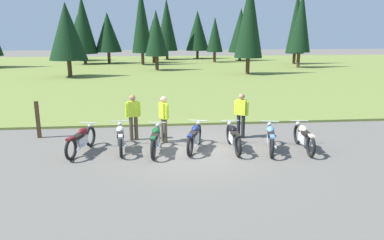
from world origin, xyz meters
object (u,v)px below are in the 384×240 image
at_px(motorcycle_british_green, 156,139).
at_px(rider_with_back_turned, 133,115).
at_px(motorcycle_silver, 121,138).
at_px(trail_marker_post, 38,120).
at_px(rider_checking_bike, 164,116).
at_px(motorcycle_sky_blue, 270,138).
at_px(motorcycle_maroon, 81,140).
at_px(motorcycle_navy, 195,137).
at_px(motorcycle_black, 233,137).
at_px(rider_near_row_end, 241,113).
at_px(motorcycle_cream, 304,137).

bearing_deg(motorcycle_british_green, rider_with_back_turned, 118.53).
distance_m(motorcycle_silver, trail_marker_post, 3.66).
xyz_separation_m(motorcycle_british_green, rider_with_back_turned, (-0.80, 1.47, 0.51)).
relative_size(motorcycle_british_green, rider_checking_bike, 1.26).
xyz_separation_m(motorcycle_sky_blue, rider_with_back_turned, (-4.59, 1.68, 0.51)).
distance_m(motorcycle_maroon, motorcycle_navy, 3.71).
bearing_deg(motorcycle_silver, rider_checking_bike, 28.18).
height_order(motorcycle_black, rider_near_row_end, rider_near_row_end).
bearing_deg(rider_with_back_turned, motorcycle_maroon, -141.44).
bearing_deg(trail_marker_post, motorcycle_silver, -29.36).
distance_m(rider_near_row_end, rider_with_back_turned, 3.95).
bearing_deg(rider_checking_bike, motorcycle_sky_blue, -20.42).
height_order(motorcycle_maroon, rider_with_back_turned, rider_with_back_turned).
bearing_deg(motorcycle_navy, rider_checking_bike, 137.10).
xyz_separation_m(motorcycle_maroon, motorcycle_british_green, (2.41, -0.18, 0.00)).
xyz_separation_m(rider_near_row_end, trail_marker_post, (-7.49, 0.73, -0.25)).
bearing_deg(rider_with_back_turned, motorcycle_silver, -107.22).
bearing_deg(trail_marker_post, motorcycle_british_green, -25.73).
height_order(motorcycle_black, motorcycle_cream, same).
bearing_deg(rider_near_row_end, motorcycle_british_green, -156.61).
bearing_deg(motorcycle_maroon, motorcycle_british_green, -4.37).
bearing_deg(motorcycle_cream, motorcycle_black, 174.00).
bearing_deg(rider_near_row_end, rider_with_back_turned, 178.41).
relative_size(motorcycle_cream, rider_with_back_turned, 1.26).
distance_m(motorcycle_maroon, rider_near_row_end, 5.71).
distance_m(motorcycle_british_green, rider_with_back_turned, 1.75).
relative_size(motorcycle_british_green, motorcycle_black, 1.00).
distance_m(motorcycle_black, rider_checking_bike, 2.58).
bearing_deg(motorcycle_black, motorcycle_cream, -6.00).
bearing_deg(rider_checking_bike, motorcycle_navy, -42.90).
bearing_deg(motorcycle_black, motorcycle_maroon, 178.03).
xyz_separation_m(motorcycle_black, trail_marker_post, (-6.93, 2.08, 0.26)).
xyz_separation_m(motorcycle_maroon, motorcycle_sky_blue, (6.20, -0.40, 0.00)).
xyz_separation_m(motorcycle_cream, rider_checking_bike, (-4.63, 1.32, 0.51)).
height_order(motorcycle_sky_blue, rider_near_row_end, rider_near_row_end).
relative_size(motorcycle_black, rider_with_back_turned, 1.26).
distance_m(motorcycle_maroon, rider_with_back_turned, 2.13).
distance_m(motorcycle_sky_blue, rider_near_row_end, 1.77).
relative_size(motorcycle_black, trail_marker_post, 1.51).
relative_size(motorcycle_british_green, motorcycle_cream, 1.00).
bearing_deg(rider_checking_bike, rider_near_row_end, 5.53).
bearing_deg(trail_marker_post, motorcycle_navy, -18.92).
xyz_separation_m(rider_with_back_turned, trail_marker_post, (-3.55, 0.62, -0.25)).
xyz_separation_m(motorcycle_silver, motorcycle_british_green, (1.16, -0.30, 0.00)).
height_order(motorcycle_cream, rider_near_row_end, rider_near_row_end).
relative_size(motorcycle_sky_blue, rider_with_back_turned, 1.23).
bearing_deg(motorcycle_british_green, rider_near_row_end, 23.39).
relative_size(motorcycle_maroon, motorcycle_silver, 0.98).
distance_m(rider_with_back_turned, trail_marker_post, 3.61).
height_order(motorcycle_cream, rider_with_back_turned, rider_with_back_turned).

